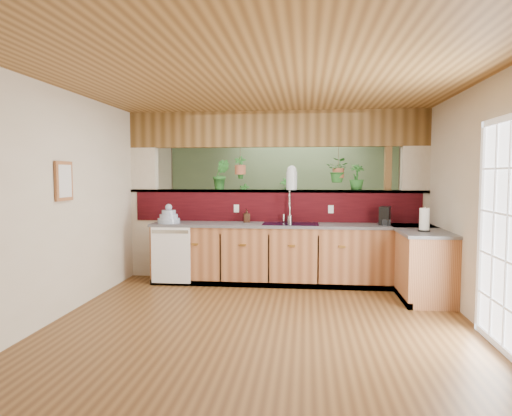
# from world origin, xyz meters

# --- Properties ---
(ground) EXTENTS (4.60, 7.00, 0.01)m
(ground) POSITION_xyz_m (0.00, 0.00, 0.00)
(ground) COLOR brown
(ground) RESTS_ON ground
(ceiling) EXTENTS (4.60, 7.00, 0.01)m
(ceiling) POSITION_xyz_m (0.00, 0.00, 2.60)
(ceiling) COLOR brown
(ceiling) RESTS_ON ground
(wall_back) EXTENTS (4.60, 0.02, 2.60)m
(wall_back) POSITION_xyz_m (0.00, 3.50, 1.30)
(wall_back) COLOR beige
(wall_back) RESTS_ON ground
(wall_front) EXTENTS (4.60, 0.02, 2.60)m
(wall_front) POSITION_xyz_m (0.00, -3.50, 1.30)
(wall_front) COLOR beige
(wall_front) RESTS_ON ground
(wall_left) EXTENTS (0.02, 7.00, 2.60)m
(wall_left) POSITION_xyz_m (-2.30, 0.00, 1.30)
(wall_left) COLOR beige
(wall_left) RESTS_ON ground
(wall_right) EXTENTS (0.02, 7.00, 2.60)m
(wall_right) POSITION_xyz_m (2.30, 0.00, 1.30)
(wall_right) COLOR beige
(wall_right) RESTS_ON ground
(pass_through_partition) EXTENTS (4.60, 0.21, 2.60)m
(pass_through_partition) POSITION_xyz_m (0.03, 1.35, 1.19)
(pass_through_partition) COLOR beige
(pass_through_partition) RESTS_ON ground
(pass_through_ledge) EXTENTS (4.60, 0.21, 0.04)m
(pass_through_ledge) POSITION_xyz_m (0.00, 1.35, 1.37)
(pass_through_ledge) COLOR brown
(pass_through_ledge) RESTS_ON ground
(header_beam) EXTENTS (4.60, 0.15, 0.55)m
(header_beam) POSITION_xyz_m (0.00, 1.35, 2.33)
(header_beam) COLOR brown
(header_beam) RESTS_ON ground
(sage_backwall) EXTENTS (4.55, 0.02, 2.55)m
(sage_backwall) POSITION_xyz_m (0.00, 3.48, 1.30)
(sage_backwall) COLOR #5B744F
(sage_backwall) RESTS_ON ground
(countertop) EXTENTS (4.14, 1.52, 0.90)m
(countertop) POSITION_xyz_m (0.84, 0.87, 0.45)
(countertop) COLOR brown
(countertop) RESTS_ON ground
(dishwasher) EXTENTS (0.58, 0.03, 0.82)m
(dishwasher) POSITION_xyz_m (-1.48, 0.66, 0.46)
(dishwasher) COLOR white
(dishwasher) RESTS_ON ground
(navy_sink) EXTENTS (0.82, 0.50, 0.18)m
(navy_sink) POSITION_xyz_m (0.25, 0.98, 0.82)
(navy_sink) COLOR black
(navy_sink) RESTS_ON countertop
(french_door) EXTENTS (0.06, 1.02, 2.16)m
(french_door) POSITION_xyz_m (2.27, -1.30, 1.05)
(french_door) COLOR white
(french_door) RESTS_ON ground
(framed_print) EXTENTS (0.04, 0.35, 0.45)m
(framed_print) POSITION_xyz_m (-2.27, -0.80, 1.55)
(framed_print) COLOR brown
(framed_print) RESTS_ON wall_left
(faucet) EXTENTS (0.21, 0.21, 0.49)m
(faucet) POSITION_xyz_m (0.23, 1.13, 1.16)
(faucet) COLOR #B7B7B2
(faucet) RESTS_ON countertop
(dish_stack) EXTENTS (0.33, 0.33, 0.29)m
(dish_stack) POSITION_xyz_m (-1.57, 0.87, 0.99)
(dish_stack) COLOR #8E9EB8
(dish_stack) RESTS_ON countertop
(soap_dispenser) EXTENTS (0.11, 0.11, 0.20)m
(soap_dispenser) POSITION_xyz_m (-0.42, 1.11, 1.00)
(soap_dispenser) COLOR #331E12
(soap_dispenser) RESTS_ON countertop
(coffee_maker) EXTENTS (0.14, 0.24, 0.26)m
(coffee_maker) POSITION_xyz_m (1.61, 0.98, 1.02)
(coffee_maker) COLOR black
(coffee_maker) RESTS_ON countertop
(paper_towel) EXTENTS (0.15, 0.15, 0.32)m
(paper_towel) POSITION_xyz_m (1.98, 0.25, 1.04)
(paper_towel) COLOR black
(paper_towel) RESTS_ON countertop
(glass_jar) EXTENTS (0.17, 0.17, 0.38)m
(glass_jar) POSITION_xyz_m (0.25, 1.35, 1.58)
(glass_jar) COLOR silver
(glass_jar) RESTS_ON pass_through_ledge
(ledge_plant_left) EXTENTS (0.29, 0.24, 0.47)m
(ledge_plant_left) POSITION_xyz_m (-0.86, 1.35, 1.62)
(ledge_plant_left) COLOR #235F22
(ledge_plant_left) RESTS_ON pass_through_ledge
(ledge_plant_right) EXTENTS (0.27, 0.27, 0.39)m
(ledge_plant_right) POSITION_xyz_m (1.24, 1.35, 1.59)
(ledge_plant_right) COLOR #235F22
(ledge_plant_right) RESTS_ON pass_through_ledge
(hanging_plant_a) EXTENTS (0.19, 0.17, 0.48)m
(hanging_plant_a) POSITION_xyz_m (-0.55, 1.35, 1.85)
(hanging_plant_a) COLOR brown
(hanging_plant_a) RESTS_ON header_beam
(hanging_plant_b) EXTENTS (0.42, 0.40, 0.48)m
(hanging_plant_b) POSITION_xyz_m (0.96, 1.35, 1.85)
(hanging_plant_b) COLOR brown
(hanging_plant_b) RESTS_ON header_beam
(shelving_console) EXTENTS (1.69, 0.63, 1.10)m
(shelving_console) POSITION_xyz_m (-0.35, 3.25, 0.50)
(shelving_console) COLOR black
(shelving_console) RESTS_ON ground
(shelf_plant_a) EXTENTS (0.23, 0.18, 0.40)m
(shelf_plant_a) POSITION_xyz_m (-0.74, 3.25, 1.25)
(shelf_plant_a) COLOR #235F22
(shelf_plant_a) RESTS_ON shelving_console
(shelf_plant_b) EXTENTS (0.34, 0.34, 0.52)m
(shelf_plant_b) POSITION_xyz_m (0.10, 3.25, 1.31)
(shelf_plant_b) COLOR #235F22
(shelf_plant_b) RESTS_ON shelving_console
(floor_plant) EXTENTS (0.72, 0.64, 0.76)m
(floor_plant) POSITION_xyz_m (0.94, 2.73, 0.38)
(floor_plant) COLOR #235F22
(floor_plant) RESTS_ON ground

